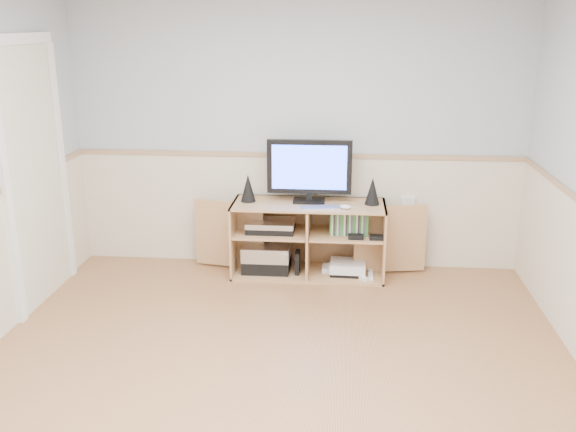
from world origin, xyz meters
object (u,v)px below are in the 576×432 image
object	(u,v)px
keyboard	(320,208)
media_cabinet	(309,236)
game_consoles	(346,268)
monitor	(309,169)

from	to	relation	value
keyboard	media_cabinet	bearing A→B (deg)	107.31
game_consoles	keyboard	bearing A→B (deg)	-151.82
monitor	keyboard	world-z (taller)	monitor
monitor	game_consoles	distance (m)	0.94
media_cabinet	game_consoles	size ratio (longest dim) A/B	4.62
monitor	game_consoles	size ratio (longest dim) A/B	1.62
media_cabinet	monitor	xyz separation A→B (m)	(0.00, -0.01, 0.61)
monitor	keyboard	distance (m)	0.36
monitor	game_consoles	world-z (taller)	monitor
media_cabinet	game_consoles	distance (m)	0.44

